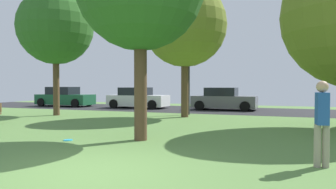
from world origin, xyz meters
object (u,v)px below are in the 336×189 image
parked_car_white (138,99)px  street_lamp_post (189,75)px  maple_tree_far (185,25)px  oak_tree_left (56,27)px  person_thrower (322,119)px  parked_car_green (65,97)px  parked_car_grey (224,100)px  frisbee_disc (68,140)px

parked_car_white → street_lamp_post: street_lamp_post is taller
maple_tree_far → street_lamp_post: bearing=98.8°
oak_tree_left → street_lamp_post: (6.70, 2.93, -2.60)m
oak_tree_left → person_thrower: (12.70, -7.38, -3.86)m
street_lamp_post → parked_car_green: bearing=162.7°
person_thrower → parked_car_grey: bearing=-169.5°
maple_tree_far → parked_car_grey: 6.95m
maple_tree_far → parked_car_grey: (0.97, 5.54, -4.08)m
oak_tree_left → parked_car_green: size_ratio=1.53×
maple_tree_far → parked_car_grey: bearing=80.1°
parked_car_green → maple_tree_far: bearing=-23.1°
frisbee_disc → street_lamp_post: size_ratio=0.06×
oak_tree_left → person_thrower: 15.19m
person_thrower → parked_car_grey: 15.25m
maple_tree_far → parked_car_white: size_ratio=1.63×
maple_tree_far → parked_car_grey: maple_tree_far is taller
person_thrower → maple_tree_far: bearing=-155.0°
parked_car_white → parked_car_grey: (6.19, 0.38, 0.00)m
frisbee_disc → parked_car_grey: parked_car_grey is taller
maple_tree_far → street_lamp_post: maple_tree_far is taller
frisbee_disc → street_lamp_post: (0.89, 9.48, 2.24)m
oak_tree_left → parked_car_green: oak_tree_left is taller
person_thrower → parked_car_green: bearing=-136.7°
oak_tree_left → frisbee_disc: bearing=-48.4°
person_thrower → parked_car_white: 17.88m
oak_tree_left → frisbee_disc: (5.82, -6.55, -4.83)m
parked_car_grey → street_lamp_post: bearing=-105.9°
maple_tree_far → parked_car_green: bearing=156.9°
frisbee_disc → parked_car_green: size_ratio=0.06×
parked_car_white → parked_car_grey: parked_car_grey is taller
person_thrower → parked_car_white: person_thrower is taller
maple_tree_far → parked_car_white: bearing=135.4°
person_thrower → parked_car_green: (-17.20, 13.81, -0.30)m
parked_car_white → street_lamp_post: 6.47m
frisbee_disc → parked_car_grey: 13.81m
frisbee_disc → parked_car_grey: bearing=81.4°
parked_car_grey → frisbee_disc: bearing=-98.6°
parked_car_green → frisbee_disc: bearing=-51.5°
frisbee_disc → parked_car_white: (-4.12, 13.26, 0.67)m
person_thrower → frisbee_disc: bearing=-104.8°
parked_car_green → street_lamp_post: (11.21, -3.49, 1.56)m
parked_car_grey → oak_tree_left: bearing=-138.0°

